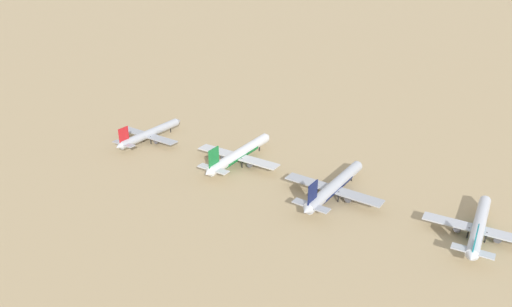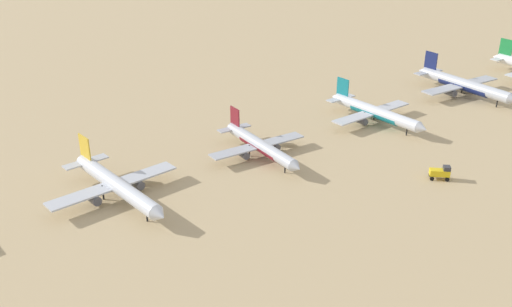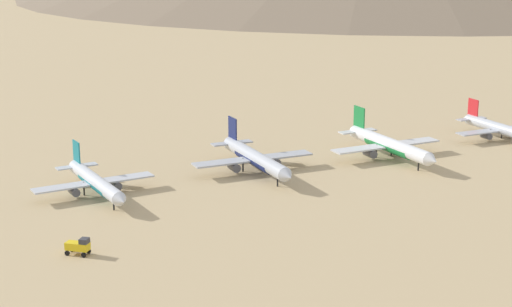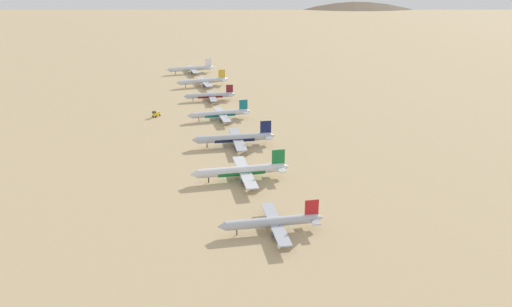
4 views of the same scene
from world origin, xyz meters
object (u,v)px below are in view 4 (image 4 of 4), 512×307
parked_jet_2 (210,96)px  service_truck (156,113)px  parked_jet_5 (242,171)px  parked_jet_1 (203,81)px  parked_jet_6 (273,222)px  parked_jet_4 (235,138)px  parked_jet_0 (191,69)px  parked_jet_3 (220,114)px

parked_jet_2 → service_truck: parked_jet_2 is taller
parked_jet_5 → service_truck: size_ratio=8.23×
parked_jet_1 → parked_jet_6: (-16.26, 230.60, -0.22)m
parked_jet_1 → parked_jet_4: 138.94m
parked_jet_4 → parked_jet_0: bearing=-84.0°
parked_jet_5 → parked_jet_6: bearing=97.2°
parked_jet_0 → parked_jet_5: 233.84m
parked_jet_1 → parked_jet_5: 183.27m
parked_jet_3 → parked_jet_6: (-9.23, 140.15, -0.02)m
parked_jet_2 → service_truck: (36.89, 34.32, -1.54)m
parked_jet_4 → service_truck: parked_jet_4 is taller
parked_jet_0 → parked_jet_2: (-11.74, 93.91, -0.53)m
parked_jet_0 → parked_jet_1: 50.81m
parked_jet_1 → parked_jet_5: size_ratio=0.91×
parked_jet_0 → parked_jet_6: (-24.60, 280.72, -0.24)m
parked_jet_0 → parked_jet_5: bearing=94.6°
parked_jet_2 → service_truck: bearing=42.9°
parked_jet_2 → parked_jet_5: parked_jet_5 is taller
parked_jet_5 → parked_jet_6: size_ratio=1.15×
parked_jet_1 → parked_jet_5: (-10.23, 182.98, 0.31)m
parked_jet_5 → parked_jet_6: parked_jet_5 is taller
parked_jet_3 → parked_jet_4: size_ratio=0.90×
parked_jet_2 → parked_jet_4: (-8.16, 94.67, 0.77)m
parked_jet_3 → parked_jet_5: size_ratio=0.89×
parked_jet_1 → parked_jet_3: bearing=94.4°
parked_jet_6 → service_truck: 160.41m
parked_jet_1 → service_truck: parked_jet_1 is taller
parked_jet_2 → parked_jet_3: (-3.63, 46.67, 0.31)m
parked_jet_5 → service_truck: parked_jet_5 is taller
parked_jet_0 → parked_jet_6: bearing=95.0°
parked_jet_0 → service_truck: bearing=78.9°
parked_jet_4 → parked_jet_6: parked_jet_4 is taller
parked_jet_3 → parked_jet_1: bearing=-85.6°
parked_jet_5 → parked_jet_3: bearing=-88.0°
parked_jet_0 → parked_jet_2: bearing=97.1°
parked_jet_3 → service_truck: (40.52, -12.35, -1.85)m
parked_jet_2 → parked_jet_6: 187.26m
parked_jet_6 → parked_jet_4: bearing=-87.1°
parked_jet_4 → parked_jet_2: bearing=-85.1°
parked_jet_2 → parked_jet_0: bearing=-82.9°
service_truck → parked_jet_3: bearing=163.1°
parked_jet_0 → parked_jet_6: 281.80m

